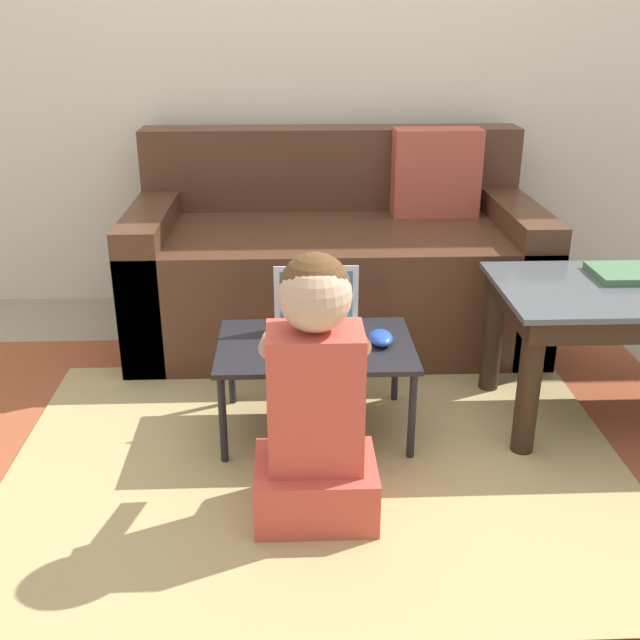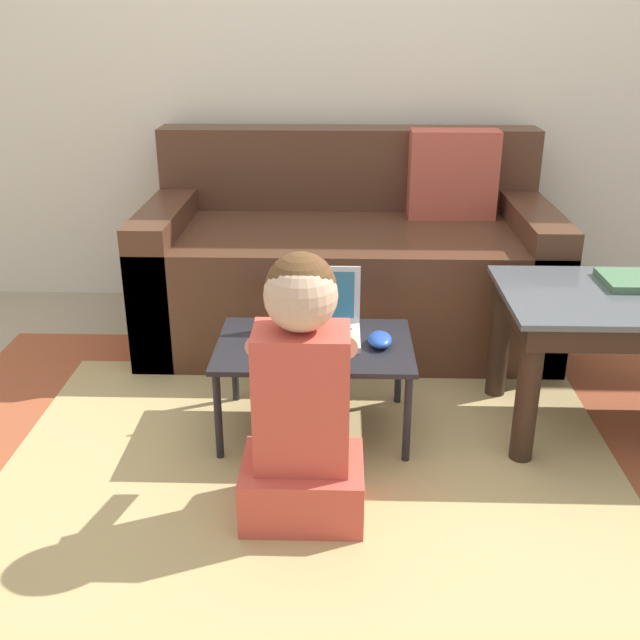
{
  "view_description": "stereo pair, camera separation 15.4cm",
  "coord_description": "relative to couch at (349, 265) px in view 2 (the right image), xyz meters",
  "views": [
    {
      "loc": [
        -0.11,
        -2.04,
        1.29
      ],
      "look_at": [
        -0.02,
        0.16,
        0.37
      ],
      "focal_mm": 42.0,
      "sensor_mm": 36.0,
      "label": 1
    },
    {
      "loc": [
        0.05,
        -2.04,
        1.29
      ],
      "look_at": [
        -0.02,
        0.16,
        0.37
      ],
      "focal_mm": 42.0,
      "sensor_mm": 36.0,
      "label": 2
    }
  ],
  "objects": [
    {
      "name": "area_rug",
      "position": [
        -0.12,
        -1.06,
        -0.3
      ],
      "size": [
        2.59,
        1.95,
        0.01
      ],
      "color": "#9E4C2D",
      "rests_on": "ground_plane"
    },
    {
      "name": "computer_mouse",
      "position": [
        0.09,
        -0.84,
        0.03
      ],
      "size": [
        0.07,
        0.11,
        0.04
      ],
      "color": "#234CB2",
      "rests_on": "laptop_desk"
    },
    {
      "name": "person_seated",
      "position": [
        -0.13,
        -1.28,
        0.05
      ],
      "size": [
        0.33,
        0.36,
        0.75
      ],
      "color": "#CC4C3D",
      "rests_on": "ground_plane"
    },
    {
      "name": "couch",
      "position": [
        0.0,
        0.0,
        0.0
      ],
      "size": [
        1.63,
        0.85,
        0.84
      ],
      "color": "#4C2D1E",
      "rests_on": "ground_plane"
    },
    {
      "name": "wall_back",
      "position": [
        -0.08,
        0.46,
        0.95
      ],
      "size": [
        9.0,
        0.06,
        2.5
      ],
      "color": "beige",
      "rests_on": "ground_plane"
    },
    {
      "name": "laptop",
      "position": [
        -0.11,
        -0.78,
        0.05
      ],
      "size": [
        0.27,
        0.2,
        0.21
      ],
      "color": "silver",
      "rests_on": "laptop_desk"
    },
    {
      "name": "ground_plane",
      "position": [
        -0.08,
        -0.94,
        -0.3
      ],
      "size": [
        16.0,
        16.0,
        0.0
      ],
      "primitive_type": "plane",
      "color": "gray"
    },
    {
      "name": "laptop_desk",
      "position": [
        -0.12,
        -0.83,
        -0.02
      ],
      "size": [
        0.62,
        0.42,
        0.31
      ],
      "color": "black",
      "rests_on": "ground_plane"
    }
  ]
}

